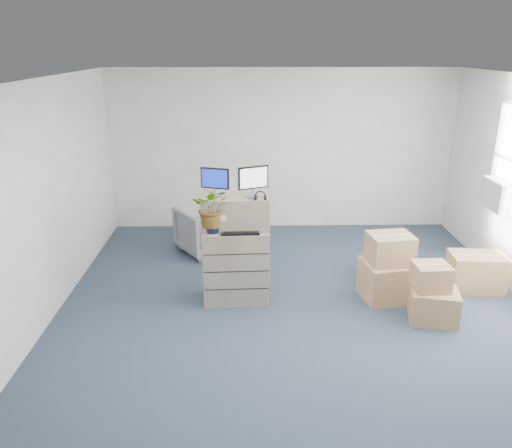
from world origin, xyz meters
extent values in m
plane|color=#232E3F|center=(0.00, 0.00, 0.00)|extent=(7.00, 7.00, 0.00)
cube|color=beige|center=(0.00, 3.51, 1.40)|extent=(6.00, 0.02, 2.80)
cube|color=beige|center=(2.87, 1.40, 1.20)|extent=(0.24, 0.60, 0.40)
cube|color=gray|center=(-0.76, 0.71, 0.49)|extent=(0.85, 0.54, 0.97)
cube|color=gray|center=(-0.76, 0.76, 1.18)|extent=(0.85, 0.45, 0.42)
cube|color=#99999E|center=(-1.00, 0.76, 1.40)|extent=(0.22, 0.19, 0.01)
cylinder|color=#99999E|center=(-1.00, 0.76, 1.45)|extent=(0.03, 0.03, 0.09)
cube|color=black|center=(-1.00, 0.76, 1.62)|extent=(0.35, 0.13, 0.26)
cube|color=navy|center=(-1.01, 0.75, 1.62)|extent=(0.31, 0.10, 0.22)
cube|color=#99999E|center=(-0.53, 0.73, 1.40)|extent=(0.25, 0.22, 0.01)
cylinder|color=#99999E|center=(-0.53, 0.73, 1.45)|extent=(0.03, 0.03, 0.09)
cube|color=black|center=(-0.53, 0.73, 1.64)|extent=(0.37, 0.18, 0.28)
cube|color=silver|center=(-0.53, 0.71, 1.64)|extent=(0.33, 0.14, 0.24)
torus|color=black|center=(-0.45, 0.61, 1.43)|extent=(0.14, 0.02, 0.14)
cube|color=black|center=(-0.70, 0.57, 0.99)|extent=(0.48, 0.22, 0.02)
ellipsoid|color=silver|center=(-0.38, 0.63, 0.99)|extent=(0.11, 0.09, 0.03)
cylinder|color=#94989C|center=(-0.64, 0.80, 1.09)|extent=(0.07, 0.07, 0.24)
cube|color=silver|center=(-0.79, 0.76, 0.98)|extent=(0.05, 0.04, 0.02)
cube|color=black|center=(-0.79, 0.76, 1.04)|extent=(0.05, 0.03, 0.09)
cube|color=black|center=(-0.47, 0.87, 1.00)|extent=(0.21, 0.18, 0.06)
cube|color=#3889BF|center=(-0.47, 0.79, 1.07)|extent=(0.25, 0.13, 0.09)
cylinder|color=#9BAE8C|center=(-1.03, 0.58, 0.98)|extent=(0.20, 0.20, 0.01)
cylinder|color=black|center=(-1.03, 0.58, 1.05)|extent=(0.17, 0.17, 0.13)
imported|color=#22631C|center=(-1.03, 0.58, 1.25)|extent=(0.48, 0.52, 0.39)
imported|color=slate|center=(-1.27, 2.32, 0.41)|extent=(1.08, 1.06, 0.82)
cube|color=#9C704B|center=(1.27, 0.70, 0.25)|extent=(0.81, 0.68, 0.50)
cube|color=#9C704B|center=(1.62, 0.11, 0.20)|extent=(0.63, 0.55, 0.40)
cube|color=#9C704B|center=(1.42, 1.31, 0.19)|extent=(0.67, 0.63, 0.38)
cube|color=#9C704B|center=(1.22, 0.71, 0.69)|extent=(0.59, 0.50, 0.38)
cube|color=#9C704B|center=(1.57, 0.17, 0.56)|extent=(0.42, 0.38, 0.32)
cube|color=#9C704B|center=(2.49, 0.92, 0.25)|extent=(0.74, 0.51, 0.51)
camera|label=1|loc=(-0.61, -5.15, 3.16)|focal=35.00mm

